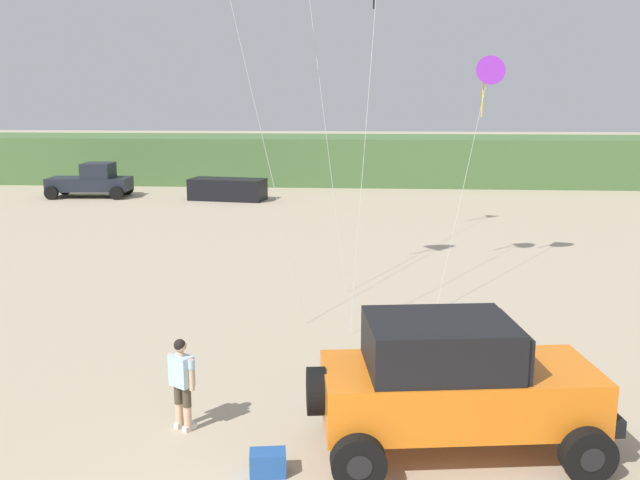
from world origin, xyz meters
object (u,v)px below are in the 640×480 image
Objects in this scene: distant_pickup at (92,181)px; person_watching at (182,379)px; jeep at (455,382)px; kite_white_parafoil at (489,73)px; distant_sedan at (228,189)px; cooler_box at (268,463)px.

person_watching is at bearing -65.31° from distant_pickup.
kite_white_parafoil reaches higher than jeep.
kite_white_parafoil is at bearing -38.36° from distant_pickup.
distant_sedan is at bearing 99.92° from person_watching.
cooler_box is at bearing -161.93° from jeep.
distant_pickup is at bearing 107.85° from cooler_box.
person_watching is 27.79m from distant_sedan.
jeep is at bearing -5.24° from person_watching.
jeep is 4.65m from person_watching.
cooler_box is 15.90m from kite_white_parafoil.
distant_pickup is 1.12× the size of distant_sedan.
person_watching is 30.73m from distant_pickup.
distant_pickup is at bearing -175.13° from distant_sedan.
cooler_box is 0.13× the size of distant_sedan.
distant_pickup is 8.08m from distant_sedan.
jeep is at bearing -58.37° from distant_pickup.
jeep is at bearing 9.54° from cooler_box.
kite_white_parafoil is (2.35, 12.67, 5.26)m from jeep.
jeep reaches higher than distant_pickup.
person_watching is 2.98× the size of cooler_box.
person_watching is 2.31m from cooler_box.
cooler_box is 0.08× the size of kite_white_parafoil.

